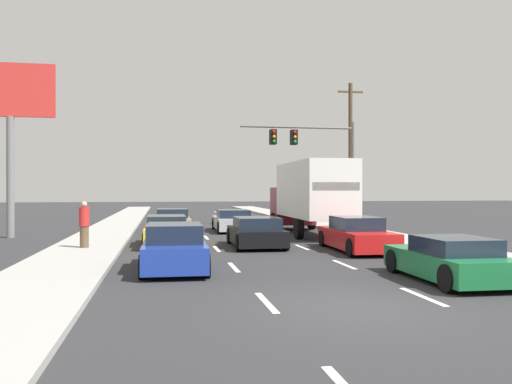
# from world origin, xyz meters

# --- Properties ---
(ground_plane) EXTENTS (140.00, 140.00, 0.00)m
(ground_plane) POSITION_xyz_m (0.00, 25.00, 0.00)
(ground_plane) COLOR #2B2B2D
(sidewalk_right) EXTENTS (2.72, 80.00, 0.14)m
(sidewalk_right) POSITION_xyz_m (6.61, 20.00, 0.07)
(sidewalk_right) COLOR #9E9E99
(sidewalk_right) RESTS_ON ground_plane
(sidewalk_left) EXTENTS (2.72, 80.00, 0.14)m
(sidewalk_left) POSITION_xyz_m (-6.61, 20.00, 0.07)
(sidewalk_left) COLOR #9E9E99
(sidewalk_left) RESTS_ON ground_plane
(lane_markings) EXTENTS (3.54, 52.00, 0.01)m
(lane_markings) POSITION_xyz_m (0.00, 20.77, 0.00)
(lane_markings) COLOR silver
(lane_markings) RESTS_ON ground_plane
(car_tan) EXTENTS (1.97, 4.55, 1.25)m
(car_tan) POSITION_xyz_m (-3.23, 19.89, 0.57)
(car_tan) COLOR tan
(car_tan) RESTS_ON ground_plane
(car_yellow) EXTENTS (1.84, 4.47, 1.24)m
(car_yellow) POSITION_xyz_m (-3.61, 12.35, 0.58)
(car_yellow) COLOR yellow
(car_yellow) RESTS_ON ground_plane
(car_blue) EXTENTS (1.87, 4.29, 1.33)m
(car_blue) POSITION_xyz_m (-3.44, 5.54, 0.61)
(car_blue) COLOR #1E389E
(car_blue) RESTS_ON ground_plane
(car_silver) EXTENTS (2.04, 4.68, 1.20)m
(car_silver) POSITION_xyz_m (0.06, 19.42, 0.56)
(car_silver) COLOR #B7BABF
(car_silver) RESTS_ON ground_plane
(car_black) EXTENTS (2.04, 4.15, 1.20)m
(car_black) POSITION_xyz_m (-0.07, 11.23, 0.56)
(car_black) COLOR black
(car_black) RESTS_ON ground_plane
(box_truck) EXTENTS (2.64, 9.31, 3.65)m
(box_truck) POSITION_xyz_m (3.60, 16.43, 2.09)
(box_truck) COLOR white
(box_truck) RESTS_ON ground_plane
(car_red) EXTENTS (1.93, 4.70, 1.28)m
(car_red) POSITION_xyz_m (3.38, 9.17, 0.58)
(car_red) COLOR red
(car_red) RESTS_ON ground_plane
(car_green) EXTENTS (1.89, 4.09, 1.12)m
(car_green) POSITION_xyz_m (3.28, 2.44, 0.53)
(car_green) COLOR #196B38
(car_green) RESTS_ON ground_plane
(traffic_signal_mast) EXTENTS (7.57, 0.69, 6.74)m
(traffic_signal_mast) POSITION_xyz_m (5.46, 23.59, 5.08)
(traffic_signal_mast) COLOR #595B56
(traffic_signal_mast) RESTS_ON ground_plane
(utility_pole_mid) EXTENTS (1.80, 0.28, 9.67)m
(utility_pole_mid) POSITION_xyz_m (9.07, 25.45, 4.98)
(utility_pole_mid) COLOR brown
(utility_pole_mid) RESTS_ON ground_plane
(roadside_billboard) EXTENTS (4.10, 0.36, 8.34)m
(roadside_billboard) POSITION_xyz_m (-10.90, 17.26, 5.96)
(roadside_billboard) COLOR slate
(roadside_billboard) RESTS_ON ground_plane
(pedestrian_near_corner) EXTENTS (0.38, 0.38, 1.72)m
(pedestrian_near_corner) POSITION_xyz_m (-6.63, 10.81, 1.00)
(pedestrian_near_corner) COLOR brown
(pedestrian_near_corner) RESTS_ON sidewalk_left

